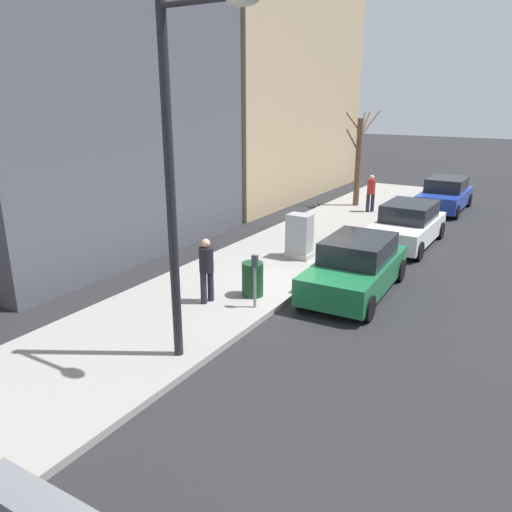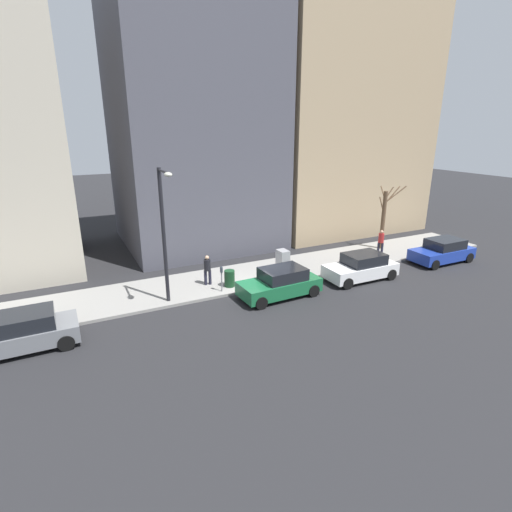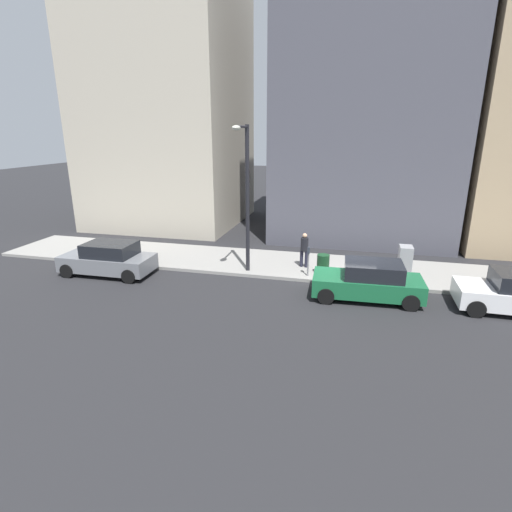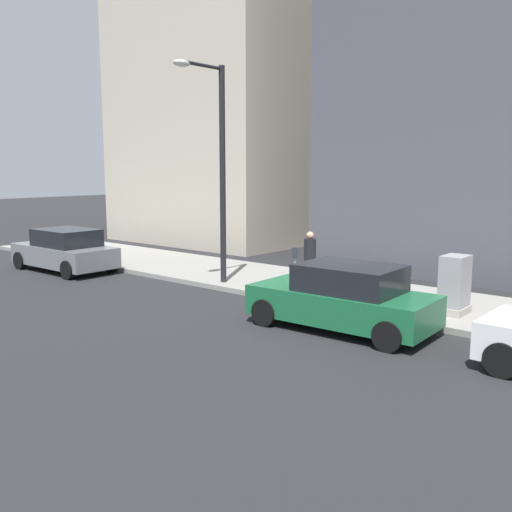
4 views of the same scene
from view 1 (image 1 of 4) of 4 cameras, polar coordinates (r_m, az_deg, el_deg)
ground_plane at (r=13.69m, az=5.24°, el=-4.31°), size 120.00×120.00×0.00m
sidewalk at (r=14.57m, az=-1.84°, el=-2.53°), size 4.00×36.00×0.15m
parked_car_blue at (r=25.13m, az=20.79°, el=6.56°), size 1.95×4.21×1.52m
parked_car_white at (r=18.70m, az=16.91°, el=3.40°), size 1.97×4.22×1.52m
parked_car_green at (r=13.75m, az=11.33°, el=-1.23°), size 2.06×4.26×1.52m
parking_meter at (r=12.12m, az=-0.13°, el=-2.26°), size 0.14×0.10×1.35m
utility_box at (r=16.03m, az=4.98°, el=2.22°), size 0.83×0.61×1.43m
streetlamp at (r=9.06m, az=-8.62°, el=10.51°), size 1.97×0.32×6.50m
bare_tree at (r=24.26m, az=11.65°, el=10.88°), size 1.32×1.56×4.37m
trash_bin at (r=12.97m, az=-0.39°, el=-2.66°), size 0.56×0.56×0.90m
pedestrian_near_meter at (r=23.09m, az=13.01°, el=7.24°), size 0.36×0.36×1.66m
pedestrian_midblock at (r=12.46m, az=-5.68°, el=-1.25°), size 0.36×0.40×1.66m
office_tower_left at (r=29.78m, az=-5.51°, el=24.21°), size 12.97×12.97×17.00m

